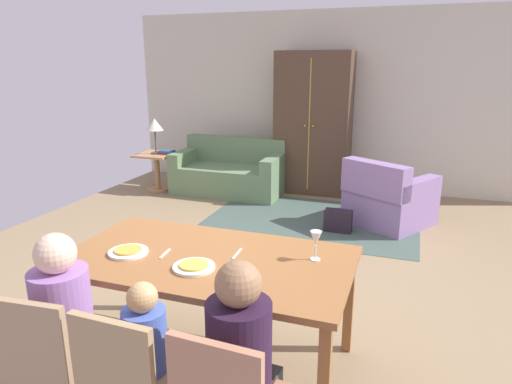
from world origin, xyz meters
TOP-DOWN VIEW (x-y plane):
  - ground_plane at (0.00, 0.48)m, footprint 6.43×6.17m
  - back_wall at (0.00, 3.62)m, footprint 6.43×0.10m
  - dining_table at (0.16, -1.16)m, footprint 1.80×0.99m
  - plate_near_man at (-0.33, -1.28)m, footprint 0.25×0.25m
  - pizza_near_man at (-0.33, -1.28)m, footprint 0.17×0.17m
  - plate_near_child at (0.16, -1.34)m, footprint 0.25×0.25m
  - pizza_near_child at (0.16, -1.34)m, footprint 0.17×0.17m
  - wine_glass at (0.81, -0.98)m, footprint 0.07×0.07m
  - fork at (-0.11, -1.21)m, footprint 0.03×0.15m
  - knife at (0.32, -1.06)m, footprint 0.02×0.17m
  - dining_chair_man at (-0.33, -2.01)m, footprint 0.46×0.46m
  - person_man at (-0.34, -1.84)m, footprint 0.30×0.41m
  - dining_chair_child at (0.16, -2.01)m, footprint 0.43×0.43m
  - person_child at (0.16, -1.84)m, footprint 0.22×0.29m
  - person_woman at (0.66, -1.84)m, footprint 0.30×0.41m
  - area_rug at (0.18, 1.88)m, footprint 2.60×1.80m
  - couch at (-1.31, 2.74)m, footprint 1.63×0.86m
  - armchair at (1.08, 2.03)m, footprint 1.17×1.18m
  - armoire at (-0.14, 3.23)m, footprint 1.10×0.59m
  - side_table at (-2.42, 2.48)m, footprint 0.56×0.56m
  - table_lamp at (-2.42, 2.48)m, footprint 0.26×0.26m
  - book_lower at (-2.27, 2.52)m, footprint 0.22×0.16m
  - book_upper at (-2.25, 2.51)m, footprint 0.22×0.16m
  - handbag at (0.55, 1.58)m, footprint 0.32×0.16m

SIDE VIEW (x-z plane):
  - ground_plane at x=0.00m, z-range -0.02..0.00m
  - area_rug at x=0.18m, z-range 0.00..0.01m
  - handbag at x=0.55m, z-range 0.00..0.26m
  - couch at x=-1.31m, z-range -0.11..0.71m
  - armchair at x=1.08m, z-range -0.09..0.73m
  - side_table at x=-2.42m, z-range 0.09..0.67m
  - person_child at x=0.16m, z-range -0.03..0.89m
  - dining_chair_man at x=-0.33m, z-range 0.06..0.93m
  - dining_chair_child at x=0.16m, z-range 0.06..0.93m
  - person_man at x=-0.34m, z-range -0.04..1.07m
  - person_woman at x=0.66m, z-range -0.04..1.07m
  - book_lower at x=-2.27m, z-range 0.58..0.61m
  - book_upper at x=-2.25m, z-range 0.61..0.64m
  - dining_table at x=0.16m, z-range 0.31..1.07m
  - fork at x=-0.11m, z-range 0.76..0.77m
  - knife at x=0.32m, z-range 0.76..0.77m
  - plate_near_man at x=-0.33m, z-range 0.76..0.78m
  - plate_near_child at x=0.16m, z-range 0.76..0.78m
  - pizza_near_man at x=-0.33m, z-range 0.78..0.79m
  - pizza_near_child at x=0.16m, z-range 0.78..0.79m
  - wine_glass at x=0.81m, z-range 0.80..0.99m
  - table_lamp at x=-2.42m, z-range 0.74..1.28m
  - armoire at x=-0.14m, z-range 0.00..2.10m
  - back_wall at x=0.00m, z-range 0.00..2.70m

